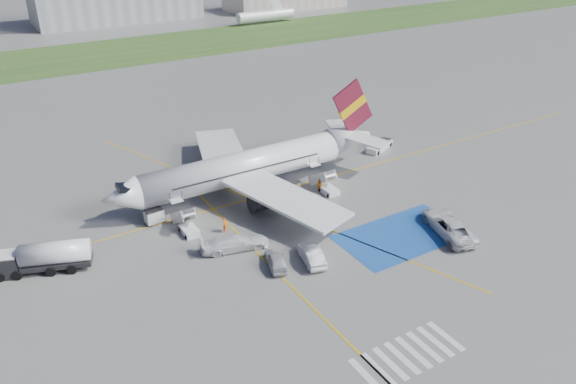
{
  "coord_description": "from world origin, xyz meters",
  "views": [
    {
      "loc": [
        -27.52,
        -41.83,
        32.17
      ],
      "look_at": [
        1.26,
        5.39,
        3.5
      ],
      "focal_mm": 35.0,
      "sensor_mm": 36.0,
      "label": 1
    }
  ],
  "objects_px": {
    "gpu_cart": "(154,217)",
    "car_silver_a": "(276,260)",
    "fuel_tanker": "(44,259)",
    "car_silver_b": "(311,255)",
    "van_white_b": "(235,241)",
    "airliner": "(253,165)",
    "belt_loader": "(379,147)",
    "van_white_a": "(449,223)"
  },
  "relations": [
    {
      "from": "van_white_b",
      "to": "fuel_tanker",
      "type": "bearing_deg",
      "value": 84.14
    },
    {
      "from": "van_white_a",
      "to": "car_silver_b",
      "type": "bearing_deg",
      "value": 6.1
    },
    {
      "from": "belt_loader",
      "to": "van_white_a",
      "type": "xyz_separation_m",
      "value": [
        -8.57,
        -21.98,
        0.79
      ]
    },
    {
      "from": "fuel_tanker",
      "to": "gpu_cart",
      "type": "relative_size",
      "value": 4.33
    },
    {
      "from": "airliner",
      "to": "car_silver_b",
      "type": "distance_m",
      "value": 17.38
    },
    {
      "from": "airliner",
      "to": "fuel_tanker",
      "type": "bearing_deg",
      "value": -169.44
    },
    {
      "from": "airliner",
      "to": "gpu_cart",
      "type": "relative_size",
      "value": 17.47
    },
    {
      "from": "car_silver_a",
      "to": "van_white_b",
      "type": "distance_m",
      "value": 5.32
    },
    {
      "from": "car_silver_b",
      "to": "van_white_b",
      "type": "relative_size",
      "value": 0.91
    },
    {
      "from": "car_silver_a",
      "to": "van_white_a",
      "type": "xyz_separation_m",
      "value": [
        19.26,
        -4.25,
        0.48
      ]
    },
    {
      "from": "belt_loader",
      "to": "van_white_a",
      "type": "distance_m",
      "value": 23.6
    },
    {
      "from": "gpu_cart",
      "to": "van_white_a",
      "type": "height_order",
      "value": "van_white_a"
    },
    {
      "from": "gpu_cart",
      "to": "fuel_tanker",
      "type": "bearing_deg",
      "value": -169.71
    },
    {
      "from": "fuel_tanker",
      "to": "car_silver_b",
      "type": "relative_size",
      "value": 1.88
    },
    {
      "from": "belt_loader",
      "to": "van_white_a",
      "type": "height_order",
      "value": "van_white_a"
    },
    {
      "from": "gpu_cart",
      "to": "belt_loader",
      "type": "xyz_separation_m",
      "value": [
        35.22,
        3.31,
        -0.33
      ]
    },
    {
      "from": "gpu_cart",
      "to": "car_silver_a",
      "type": "relative_size",
      "value": 0.49
    },
    {
      "from": "belt_loader",
      "to": "fuel_tanker",
      "type": "bearing_deg",
      "value": 164.7
    },
    {
      "from": "gpu_cart",
      "to": "van_white_b",
      "type": "xyz_separation_m",
      "value": [
        5.28,
        -9.54,
        0.3
      ]
    },
    {
      "from": "fuel_tanker",
      "to": "gpu_cart",
      "type": "xyz_separation_m",
      "value": [
        12.19,
        3.29,
        -0.52
      ]
    },
    {
      "from": "van_white_b",
      "to": "car_silver_a",
      "type": "bearing_deg",
      "value": -142.83
    },
    {
      "from": "airliner",
      "to": "fuel_tanker",
      "type": "distance_m",
      "value": 26.19
    },
    {
      "from": "fuel_tanker",
      "to": "belt_loader",
      "type": "bearing_deg",
      "value": 28.03
    },
    {
      "from": "gpu_cart",
      "to": "van_white_b",
      "type": "bearing_deg",
      "value": -65.87
    },
    {
      "from": "airliner",
      "to": "belt_loader",
      "type": "distance_m",
      "value": 22.02
    },
    {
      "from": "belt_loader",
      "to": "car_silver_b",
      "type": "relative_size",
      "value": 1.19
    },
    {
      "from": "airliner",
      "to": "fuel_tanker",
      "type": "xyz_separation_m",
      "value": [
        -25.66,
        -4.78,
        -2.12
      ]
    },
    {
      "from": "fuel_tanker",
      "to": "gpu_cart",
      "type": "distance_m",
      "value": 12.63
    },
    {
      "from": "van_white_a",
      "to": "van_white_b",
      "type": "xyz_separation_m",
      "value": [
        -21.37,
        9.12,
        -0.16
      ]
    },
    {
      "from": "airliner",
      "to": "gpu_cart",
      "type": "height_order",
      "value": "airliner"
    },
    {
      "from": "gpu_cart",
      "to": "van_white_b",
      "type": "distance_m",
      "value": 10.91
    },
    {
      "from": "airliner",
      "to": "gpu_cart",
      "type": "bearing_deg",
      "value": -173.68
    },
    {
      "from": "fuel_tanker",
      "to": "car_silver_b",
      "type": "bearing_deg",
      "value": -7.81
    },
    {
      "from": "gpu_cart",
      "to": "belt_loader",
      "type": "relative_size",
      "value": 0.37
    },
    {
      "from": "airliner",
      "to": "fuel_tanker",
      "type": "relative_size",
      "value": 4.04
    },
    {
      "from": "fuel_tanker",
      "to": "van_white_b",
      "type": "relative_size",
      "value": 1.7
    },
    {
      "from": "fuel_tanker",
      "to": "belt_loader",
      "type": "relative_size",
      "value": 1.58
    },
    {
      "from": "airliner",
      "to": "car_silver_a",
      "type": "height_order",
      "value": "airliner"
    },
    {
      "from": "fuel_tanker",
      "to": "van_white_b",
      "type": "height_order",
      "value": "fuel_tanker"
    },
    {
      "from": "fuel_tanker",
      "to": "car_silver_b",
      "type": "distance_m",
      "value": 26.05
    },
    {
      "from": "belt_loader",
      "to": "car_silver_b",
      "type": "xyz_separation_m",
      "value": [
        -24.39,
        -18.8,
        0.38
      ]
    },
    {
      "from": "car_silver_a",
      "to": "van_white_b",
      "type": "relative_size",
      "value": 0.8
    }
  ]
}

